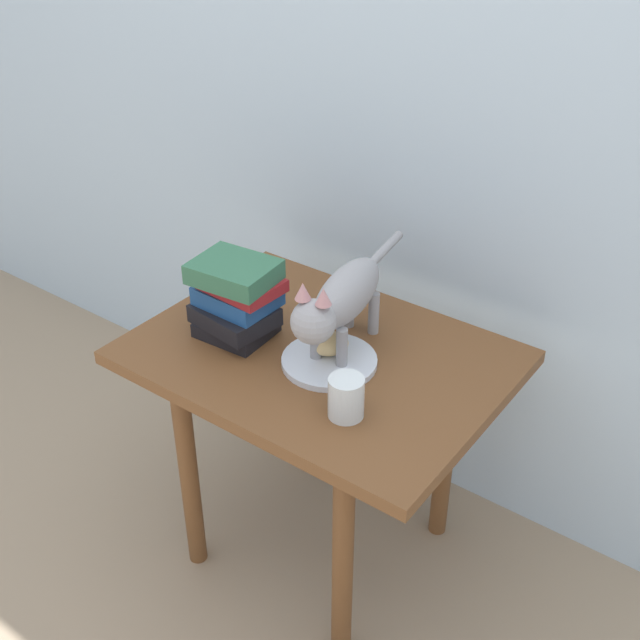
{
  "coord_description": "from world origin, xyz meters",
  "views": [
    {
      "loc": [
        0.83,
        -1.13,
        1.56
      ],
      "look_at": [
        0.0,
        0.0,
        0.67
      ],
      "focal_mm": 44.78,
      "sensor_mm": 36.0,
      "label": 1
    }
  ],
  "objects_px": {
    "cat": "(341,300)",
    "candle_jar": "(346,399)",
    "side_table": "(320,384)",
    "book_stack": "(236,298)",
    "bread_roll": "(330,344)",
    "plate": "(329,361)"
  },
  "relations": [
    {
      "from": "side_table",
      "to": "book_stack",
      "type": "distance_m",
      "value": 0.26
    },
    {
      "from": "side_table",
      "to": "book_stack",
      "type": "bearing_deg",
      "value": -163.95
    },
    {
      "from": "plate",
      "to": "bread_roll",
      "type": "height_order",
      "value": "bread_roll"
    },
    {
      "from": "bread_roll",
      "to": "candle_jar",
      "type": "xyz_separation_m",
      "value": [
        0.13,
        -0.13,
        -0.0
      ]
    },
    {
      "from": "cat",
      "to": "candle_jar",
      "type": "bearing_deg",
      "value": -51.94
    },
    {
      "from": "bread_roll",
      "to": "candle_jar",
      "type": "height_order",
      "value": "candle_jar"
    },
    {
      "from": "side_table",
      "to": "cat",
      "type": "bearing_deg",
      "value": 30.85
    },
    {
      "from": "plate",
      "to": "side_table",
      "type": "bearing_deg",
      "value": 149.42
    },
    {
      "from": "plate",
      "to": "bread_roll",
      "type": "distance_m",
      "value": 0.04
    },
    {
      "from": "plate",
      "to": "book_stack",
      "type": "distance_m",
      "value": 0.24
    },
    {
      "from": "cat",
      "to": "book_stack",
      "type": "xyz_separation_m",
      "value": [
        -0.22,
        -0.08,
        -0.04
      ]
    },
    {
      "from": "candle_jar",
      "to": "cat",
      "type": "bearing_deg",
      "value": 128.06
    },
    {
      "from": "bread_roll",
      "to": "book_stack",
      "type": "height_order",
      "value": "book_stack"
    },
    {
      "from": "cat",
      "to": "book_stack",
      "type": "bearing_deg",
      "value": -161.25
    },
    {
      "from": "side_table",
      "to": "bread_roll",
      "type": "distance_m",
      "value": 0.13
    },
    {
      "from": "cat",
      "to": "side_table",
      "type": "bearing_deg",
      "value": -149.15
    },
    {
      "from": "plate",
      "to": "cat",
      "type": "height_order",
      "value": "cat"
    },
    {
      "from": "book_stack",
      "to": "candle_jar",
      "type": "xyz_separation_m",
      "value": [
        0.35,
        -0.09,
        -0.06
      ]
    },
    {
      "from": "plate",
      "to": "candle_jar",
      "type": "relative_size",
      "value": 2.37
    },
    {
      "from": "side_table",
      "to": "book_stack",
      "type": "xyz_separation_m",
      "value": [
        -0.18,
        -0.05,
        0.18
      ]
    },
    {
      "from": "bread_roll",
      "to": "book_stack",
      "type": "xyz_separation_m",
      "value": [
        -0.22,
        -0.04,
        0.05
      ]
    },
    {
      "from": "bread_roll",
      "to": "candle_jar",
      "type": "bearing_deg",
      "value": -44.68
    }
  ]
}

